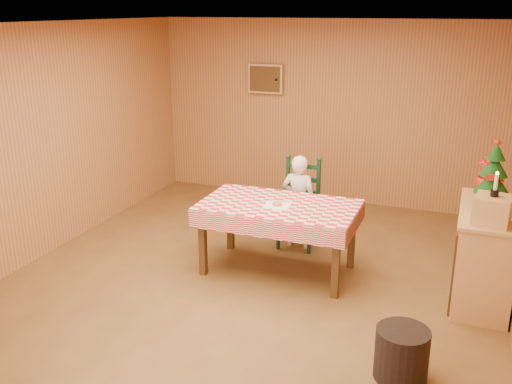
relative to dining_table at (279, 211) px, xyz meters
The scene contains 13 objects.
ground 0.82m from the dining_table, 112.30° to the right, with size 6.00×6.00×0.00m, color brown.
cabin_walls 1.16m from the dining_table, 147.33° to the left, with size 5.10×6.05×2.65m.
dining_table is the anchor object (origin of this frame).
ladder_chair 0.81m from the dining_table, 90.00° to the left, with size 0.44×0.40×1.08m.
seated_child 0.74m from the dining_table, 90.00° to the left, with size 0.41×0.27×1.12m, color silver.
napkin 0.10m from the dining_table, 90.00° to the right, with size 0.26×0.26×0.00m, color white.
donut 0.11m from the dining_table, 90.00° to the right, with size 0.10×0.10×0.03m, color #D3874B.
shelf_unit 2.07m from the dining_table, ahead, with size 0.54×1.24×0.93m.
crate 2.10m from the dining_table, ahead, with size 0.30×0.30×0.25m, color tan.
christmas_tree 2.16m from the dining_table, 10.96° to the left, with size 0.34×0.34×0.62m.
flower_arrangement 2.17m from the dining_table, 19.20° to the left, with size 0.22×0.22×0.38m, color #B21D10.
candle_set 2.15m from the dining_table, ahead, with size 0.07×0.07×0.22m.
storage_bin 2.14m from the dining_table, 43.94° to the right, with size 0.41×0.41×0.41m, color black.
Camera 1 is at (1.98, -4.95, 2.75)m, focal length 40.00 mm.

